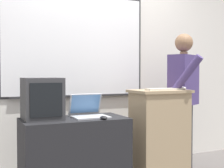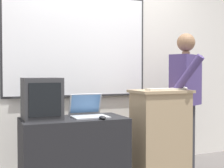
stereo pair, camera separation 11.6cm
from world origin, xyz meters
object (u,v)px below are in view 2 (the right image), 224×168
laptop (88,110)px  crt_monitor (42,98)px  lectern_podium (160,135)px  computer_mouse_by_keyboard (184,88)px  wireless_keyboard (165,89)px  side_desk (74,155)px  computer_mouse_by_laptop (103,118)px  person_presenter (186,92)px

laptop → crt_monitor: (-0.46, 0.00, 0.13)m
lectern_podium → laptop: bearing=176.5°
lectern_podium → computer_mouse_by_keyboard: 0.57m
lectern_podium → wireless_keyboard: (0.03, -0.05, 0.50)m
side_desk → crt_monitor: crt_monitor is taller
lectern_podium → computer_mouse_by_keyboard: (0.26, -0.07, 0.51)m
lectern_podium → computer_mouse_by_laptop: (-0.75, -0.21, 0.25)m
side_desk → wireless_keyboard: size_ratio=2.36×
crt_monitor → person_presenter: bearing=2.8°
lectern_podium → person_presenter: bearing=17.4°
person_presenter → wireless_keyboard: (-0.40, -0.19, 0.05)m
person_presenter → crt_monitor: person_presenter is taller
person_presenter → computer_mouse_by_keyboard: (-0.17, -0.20, 0.06)m
crt_monitor → computer_mouse_by_laptop: bearing=-26.3°
side_desk → computer_mouse_by_laptop: size_ratio=10.02×
lectern_podium → crt_monitor: (-1.27, 0.05, 0.43)m
wireless_keyboard → computer_mouse_by_keyboard: bearing=-3.8°
laptop → computer_mouse_by_keyboard: bearing=-6.3°
crt_monitor → wireless_keyboard: bearing=-4.6°
lectern_podium → computer_mouse_by_laptop: 0.82m
side_desk → wireless_keyboard: (1.00, -0.05, 0.63)m
lectern_podium → computer_mouse_by_laptop: lectern_podium is taller
person_presenter → crt_monitor: size_ratio=4.19×
side_desk → person_presenter: (1.40, 0.14, 0.58)m
lectern_podium → computer_mouse_by_keyboard: computer_mouse_by_keyboard is taller
side_desk → person_presenter: bearing=5.7°
lectern_podium → wireless_keyboard: size_ratio=2.32×
lectern_podium → laptop: lectern_podium is taller
lectern_podium → person_presenter: size_ratio=0.60×
computer_mouse_by_keyboard → crt_monitor: 1.53m
laptop → crt_monitor: 0.47m
laptop → wireless_keyboard: size_ratio=0.81×
side_desk → laptop: size_ratio=2.92×
computer_mouse_by_laptop → crt_monitor: size_ratio=0.26×
computer_mouse_by_keyboard → lectern_podium: bearing=165.0°
laptop → crt_monitor: bearing=179.9°
person_presenter → crt_monitor: (-1.70, -0.08, -0.02)m
computer_mouse_by_laptop → computer_mouse_by_keyboard: (1.01, 0.14, 0.25)m
side_desk → laptop: laptop is taller
wireless_keyboard → side_desk: bearing=177.3°
laptop → lectern_podium: bearing=-3.5°
person_presenter → computer_mouse_by_keyboard: 0.27m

